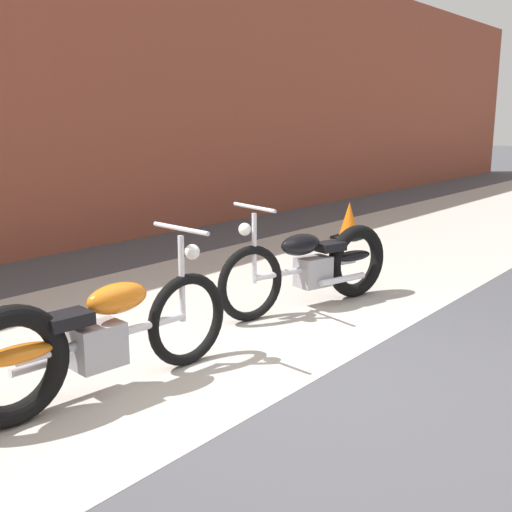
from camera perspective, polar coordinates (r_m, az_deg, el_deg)
name	(u,v)px	position (r m, az deg, el deg)	size (l,w,h in m)	color
ground_plane	(312,382)	(4.32, 5.18, -11.48)	(80.00, 80.00, 0.00)	#47474C
sidewalk_slab	(142,328)	(5.42, -10.43, -6.56)	(36.00, 3.50, 0.01)	#B2ADA3
motorcycle_orange	(87,340)	(4.06, -15.31, -7.43)	(2.01, 0.58, 1.03)	black
motorcycle_black	(320,265)	(5.92, 5.86, -0.80)	(1.97, 0.76, 1.03)	black
traffic_cone	(349,222)	(9.37, 8.54, 3.11)	(0.40, 0.40, 0.55)	orange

